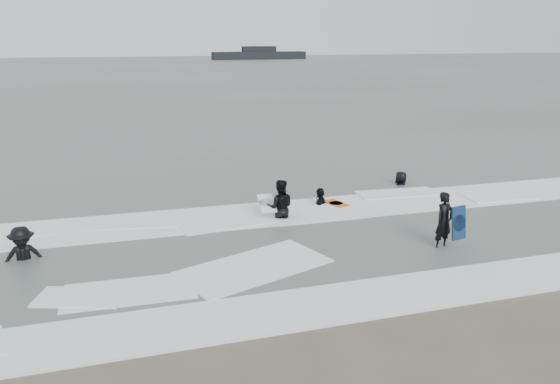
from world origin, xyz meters
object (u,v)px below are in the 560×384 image
object	(u,v)px
surfer_centre	(442,249)
surfer_right_near	(320,206)
surfer_wading	(280,220)
surfer_right_far	(401,186)
surfer_breaker	(24,262)
vessel_horizon	(259,55)

from	to	relation	value
surfer_centre	surfer_right_near	xyz separation A→B (m)	(-1.95, 4.84, 0.00)
surfer_centre	surfer_wading	size ratio (longest dim) A/B	0.89
surfer_centre	surfer_right_far	distance (m)	6.87
surfer_right_near	surfer_right_far	xyz separation A→B (m)	(4.10, 1.69, 0.00)
surfer_wading	surfer_breaker	distance (m)	7.78
surfer_breaker	surfer_right_near	size ratio (longest dim) A/B	1.02
surfer_right_near	vessel_horizon	xyz separation A→B (m)	(28.48, 125.28, 1.25)
vessel_horizon	surfer_centre	bearing A→B (deg)	-101.52
surfer_wading	vessel_horizon	distance (m)	129.95
surfer_breaker	vessel_horizon	distance (m)	133.39
surfer_right_far	vessel_horizon	size ratio (longest dim) A/B	0.07
vessel_horizon	surfer_right_near	bearing A→B (deg)	-102.81
surfer_right_near	vessel_horizon	bearing A→B (deg)	-161.18
surfer_wading	surfer_right_far	xyz separation A→B (m)	(5.92, 2.77, 0.00)
surfer_right_near	surfer_centre	bearing A→B (deg)	53.64
surfer_wading	surfer_right_near	world-z (taller)	surfer_wading
surfer_right_near	surfer_right_far	bearing A→B (deg)	144.03
surfer_right_far	surfer_wading	bearing A→B (deg)	-18.42
surfer_centre	vessel_horizon	world-z (taller)	vessel_horizon
surfer_wading	vessel_horizon	bearing A→B (deg)	-89.02
vessel_horizon	surfer_right_far	bearing A→B (deg)	-101.16
surfer_wading	vessel_horizon	size ratio (longest dim) A/B	0.08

